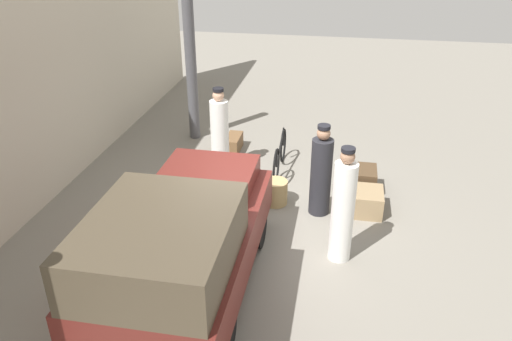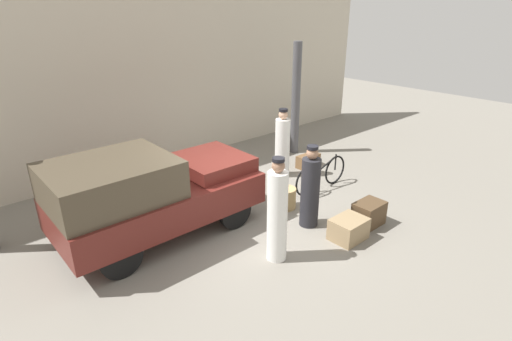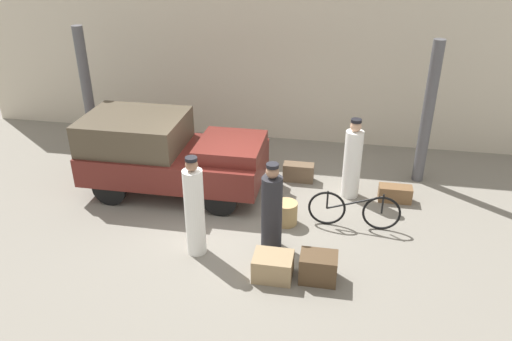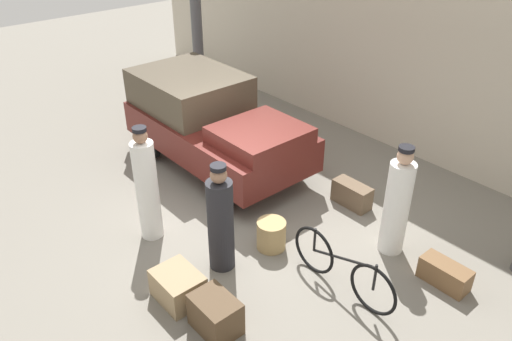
# 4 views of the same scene
# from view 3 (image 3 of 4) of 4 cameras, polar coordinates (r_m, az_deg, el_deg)

# --- Properties ---
(ground_plane) EXTENTS (30.00, 30.00, 0.00)m
(ground_plane) POSITION_cam_3_polar(r_m,az_deg,el_deg) (9.77, -1.37, -5.40)
(ground_plane) COLOR gray
(station_building_facade) EXTENTS (16.00, 0.15, 4.50)m
(station_building_facade) POSITION_cam_3_polar(r_m,az_deg,el_deg) (12.62, 2.33, 13.32)
(station_building_facade) COLOR beige
(station_building_facade) RESTS_ON ground
(canopy_pillar_left) EXTENTS (0.24, 0.24, 3.10)m
(canopy_pillar_left) POSITION_cam_3_polar(r_m,az_deg,el_deg) (12.44, -18.71, 8.37)
(canopy_pillar_left) COLOR #4C4C51
(canopy_pillar_left) RESTS_ON ground
(canopy_pillar_right) EXTENTS (0.24, 0.24, 3.10)m
(canopy_pillar_right) POSITION_cam_3_polar(r_m,az_deg,el_deg) (11.10, 19.02, 6.13)
(canopy_pillar_right) COLOR #4C4C51
(canopy_pillar_right) RESTS_ON ground
(truck) EXTENTS (3.68, 1.79, 1.63)m
(truck) POSITION_cam_3_polar(r_m,az_deg,el_deg) (10.51, -10.21, 2.13)
(truck) COLOR black
(truck) RESTS_ON ground
(bicycle) EXTENTS (1.71, 0.04, 0.75)m
(bicycle) POSITION_cam_3_polar(r_m,az_deg,el_deg) (9.48, 11.13, -4.48)
(bicycle) COLOR black
(bicycle) RESTS_ON ground
(wicker_basket) EXTENTS (0.43, 0.43, 0.45)m
(wicker_basket) POSITION_cam_3_polar(r_m,az_deg,el_deg) (9.51, 3.45, -4.86)
(wicker_basket) COLOR tan
(wicker_basket) RESTS_ON ground
(porter_standing_middle) EXTENTS (0.34, 0.34, 1.83)m
(porter_standing_middle) POSITION_cam_3_polar(r_m,az_deg,el_deg) (8.45, -7.04, -4.50)
(porter_standing_middle) COLOR white
(porter_standing_middle) RESTS_ON ground
(conductor_in_dark_uniform) EXTENTS (0.36, 0.36, 1.71)m
(conductor_in_dark_uniform) POSITION_cam_3_polar(r_m,az_deg,el_deg) (10.34, 10.95, 1.00)
(conductor_in_dark_uniform) COLOR white
(conductor_in_dark_uniform) RESTS_ON ground
(porter_with_bicycle) EXTENTS (0.36, 0.36, 1.63)m
(porter_with_bicycle) POSITION_cam_3_polar(r_m,az_deg,el_deg) (8.58, 1.81, -4.55)
(porter_with_bicycle) COLOR #232328
(porter_with_bicycle) RESTS_ON ground
(suitcase_small_leather) EXTENTS (0.67, 0.29, 0.40)m
(suitcase_small_leather) POSITION_cam_3_polar(r_m,az_deg,el_deg) (11.05, 4.87, -0.21)
(suitcase_small_leather) COLOR brown
(suitcase_small_leather) RESTS_ON ground
(trunk_wicker_pale) EXTENTS (0.67, 0.30, 0.33)m
(trunk_wicker_pale) POSITION_cam_3_polar(r_m,az_deg,el_deg) (10.63, 15.60, -2.56)
(trunk_wicker_pale) COLOR brown
(trunk_wicker_pale) RESTS_ON ground
(trunk_large_brown) EXTENTS (0.60, 0.44, 0.47)m
(trunk_large_brown) POSITION_cam_3_polar(r_m,az_deg,el_deg) (8.18, 7.13, -10.93)
(trunk_large_brown) COLOR #4C3823
(trunk_large_brown) RESTS_ON ground
(suitcase_tan_flat) EXTENTS (0.64, 0.51, 0.41)m
(suitcase_tan_flat) POSITION_cam_3_polar(r_m,az_deg,el_deg) (8.19, 1.95, -10.88)
(suitcase_tan_flat) COLOR #937A56
(suitcase_tan_flat) RESTS_ON ground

